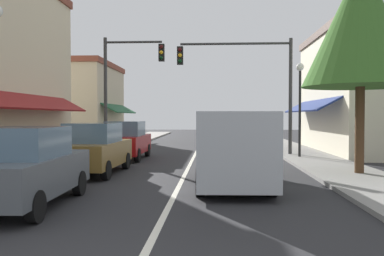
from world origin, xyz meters
name	(u,v)px	position (x,y,z in m)	size (l,w,h in m)	color
ground_plane	(195,155)	(0.00, 18.00, 0.00)	(80.00, 80.00, 0.00)	#28282B
sidewalk_left	(89,153)	(-5.50, 18.00, 0.06)	(2.60, 56.00, 0.12)	gray
sidewalk_right	(303,155)	(5.50, 18.00, 0.06)	(2.60, 56.00, 0.12)	gray
lane_center_stripe	(195,155)	(0.00, 18.00, 0.00)	(0.14, 52.00, 0.01)	silver
storefront_right_block	(366,91)	(9.30, 20.00, 3.39)	(6.32, 10.20, 6.77)	beige
storefront_far_left	(82,103)	(-9.18, 28.00, 3.03)	(6.08, 8.20, 6.04)	#BCAD8E
parked_car_nearest_left	(24,167)	(-3.16, 5.81, 0.88)	(1.87, 4.14, 1.77)	#4C5156
parked_car_second_left	(94,149)	(-3.14, 10.99, 0.88)	(1.83, 4.13, 1.77)	brown
parked_car_third_left	(126,140)	(-3.11, 15.87, 0.88)	(1.79, 4.10, 1.77)	maroon
van_in_lane	(232,146)	(1.50, 8.84, 1.15)	(2.12, 5.23, 2.12)	#B2B7BC
traffic_signal_mast_arm	(251,75)	(2.83, 17.68, 4.06)	(5.75, 0.50, 5.89)	#333333
traffic_signal_left_corner	(124,77)	(-3.79, 18.58, 4.06)	(3.28, 0.50, 6.18)	#333333
street_lamp_right_mid	(300,94)	(4.99, 16.37, 3.04)	(0.36, 0.36, 4.47)	black
tree_right_near	(361,24)	(5.83, 10.92, 5.06)	(3.80, 3.80, 7.17)	#4C331E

